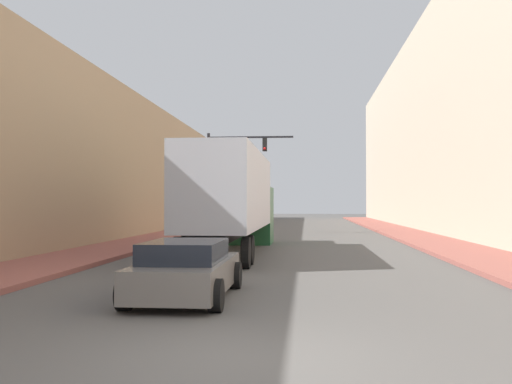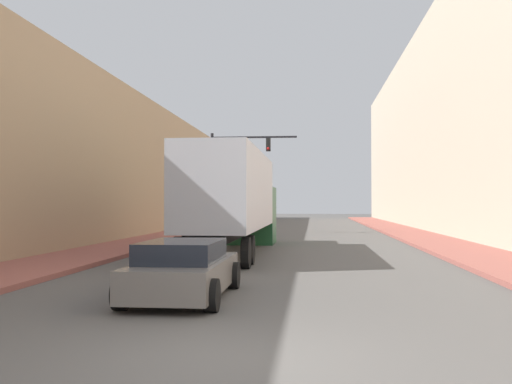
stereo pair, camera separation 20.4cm
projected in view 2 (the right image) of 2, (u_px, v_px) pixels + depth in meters
ground_plane at (225, 361)px, 7.47m from camera, size 200.00×200.00×0.00m
sidewalk_right at (411, 234)px, 36.58m from camera, size 3.11×80.00×0.15m
sidewalk_left at (185, 233)px, 38.06m from camera, size 3.11×80.00×0.15m
building_right at (483, 117)px, 36.27m from camera, size 6.00×80.00×15.11m
building_left at (119, 170)px, 38.59m from camera, size 6.00×80.00×8.56m
semi_truck at (236, 199)px, 23.61m from camera, size 2.47×13.75×4.01m
sedan_car at (184, 270)px, 12.37m from camera, size 2.02×4.30×1.26m
traffic_signal_gantry at (231, 165)px, 38.70m from camera, size 5.87×0.35×6.82m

